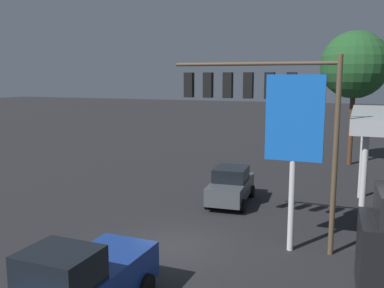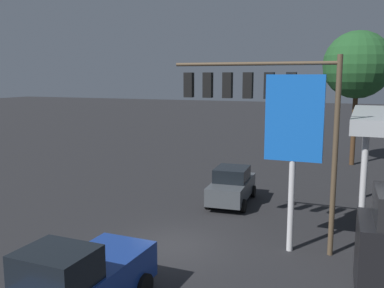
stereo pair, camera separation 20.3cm
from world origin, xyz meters
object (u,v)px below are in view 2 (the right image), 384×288
(price_sign, at_px, (294,127))
(sedan_far, at_px, (232,185))
(pickup_parked, at_px, (77,285))
(traffic_signal_assembly, at_px, (262,100))
(street_tree, at_px, (357,65))

(price_sign, xyz_separation_m, sedan_far, (3.93, -5.27, -3.88))
(price_sign, height_order, pickup_parked, price_sign)
(traffic_signal_assembly, distance_m, pickup_parked, 9.35)
(traffic_signal_assembly, relative_size, street_tree, 0.74)
(traffic_signal_assembly, bearing_deg, price_sign, 171.66)
(traffic_signal_assembly, distance_m, street_tree, 18.52)
(traffic_signal_assembly, xyz_separation_m, sedan_far, (2.66, -5.08, -4.84))
(traffic_signal_assembly, height_order, price_sign, traffic_signal_assembly)
(price_sign, height_order, street_tree, street_tree)
(pickup_parked, bearing_deg, price_sign, 148.96)
(traffic_signal_assembly, bearing_deg, pickup_parked, 66.08)
(pickup_parked, height_order, street_tree, street_tree)
(price_sign, relative_size, sedan_far, 1.50)
(pickup_parked, bearing_deg, sedan_far, 178.33)
(traffic_signal_assembly, distance_m, sedan_far, 7.51)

